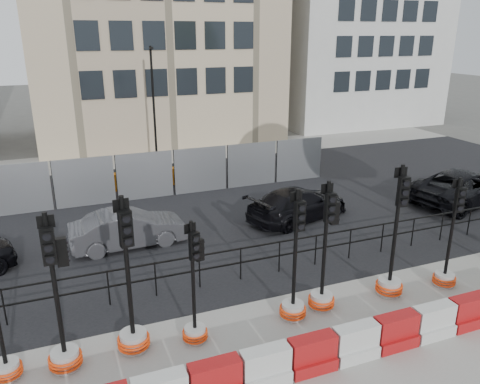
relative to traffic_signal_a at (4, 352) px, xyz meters
name	(u,v)px	position (x,y,z in m)	size (l,w,h in m)	color
ground	(257,301)	(5.84, 0.77, -0.63)	(120.00, 120.00, 0.00)	#51514C
sidewalk_near	(316,376)	(5.84, -2.23, -0.62)	(40.00, 6.00, 0.02)	gray
road	(187,211)	(5.84, 7.77, -0.61)	(40.00, 14.00, 0.03)	black
sidewalk_far	(145,157)	(5.84, 16.77, -0.62)	(40.00, 4.00, 0.02)	gray
building_white	(351,13)	(22.84, 22.76, 7.37)	(12.00, 9.06, 16.00)	silver
kerb_railing	(241,258)	(5.84, 1.97, 0.06)	(18.00, 0.04, 1.00)	black
heras_fencing	(159,176)	(5.35, 10.49, 0.09)	(14.33, 1.72, 2.00)	#919499
lamp_post_far	(154,101)	(6.34, 15.75, 2.60)	(0.12, 0.56, 6.00)	black
barrier_row	(312,355)	(5.84, -2.03, -0.26)	(13.60, 0.50, 0.80)	red
traffic_signal_a	(4,352)	(0.00, 0.00, 0.00)	(0.60, 0.60, 3.03)	beige
traffic_signal_b	(62,334)	(1.12, -0.12, 0.21)	(0.69, 0.69, 3.49)	beige
traffic_signal_c	(132,321)	(2.53, -0.03, 0.12)	(0.71, 0.71, 3.61)	beige
traffic_signal_d	(195,314)	(3.89, -0.22, 0.08)	(0.58, 0.58, 2.94)	beige
traffic_signal_e	(294,293)	(6.35, -0.22, 0.06)	(0.66, 0.66, 3.34)	beige
traffic_signal_f	(323,280)	(7.24, -0.10, 0.18)	(0.67, 0.67, 3.39)	beige
traffic_signal_g	(391,270)	(9.24, -0.19, 0.12)	(0.71, 0.71, 3.61)	beige
traffic_signal_h	(447,265)	(10.96, -0.37, 0.02)	(0.62, 0.62, 3.14)	beige
car_b	(129,229)	(3.27, 5.38, -0.01)	(3.76, 1.46, 1.22)	#414246
car_c	(298,204)	(9.50, 5.45, -0.01)	(4.54, 2.90, 1.23)	black
car_d	(464,187)	(16.66, 4.57, 0.07)	(5.36, 3.27, 1.39)	black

